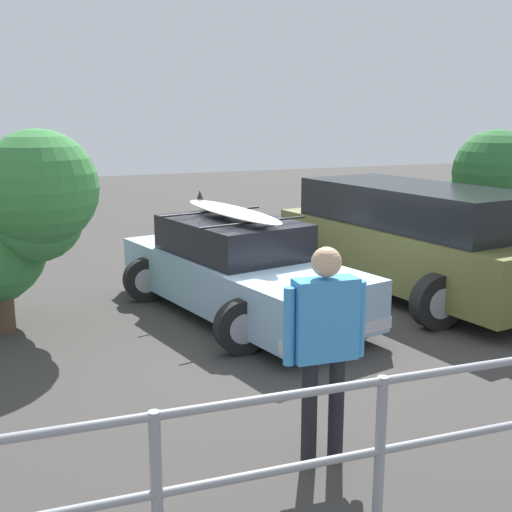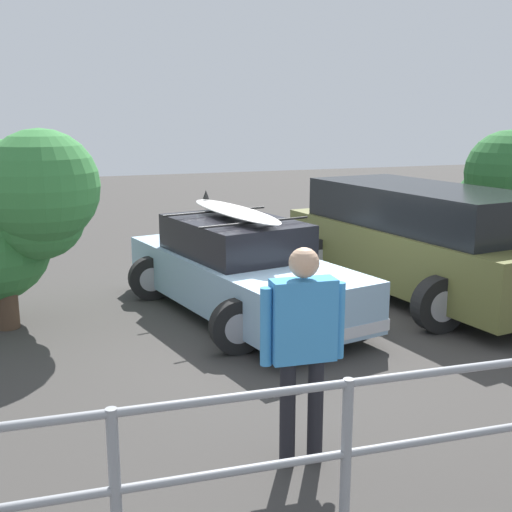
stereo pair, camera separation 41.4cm
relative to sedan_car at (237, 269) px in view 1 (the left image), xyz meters
name	(u,v)px [view 1 (the left image)]	position (x,y,z in m)	size (l,w,h in m)	color
ground_plane	(278,329)	(-0.23, 0.84, -0.64)	(44.00, 44.00, 0.02)	#383533
sedan_car	(237,269)	(0.00, 0.00, 0.00)	(2.75, 4.48, 1.60)	#8CADC6
suv_car	(412,238)	(-2.84, 0.13, 0.24)	(2.86, 5.05, 1.69)	brown
person_bystander	(325,335)	(0.83, 3.92, 0.43)	(0.68, 0.24, 1.76)	black
bush_near_left	(11,215)	(2.86, -0.46, 0.88)	(2.21, 2.18, 2.58)	#4C3828
bush_near_right	(494,196)	(-4.89, -0.36, 0.73)	(2.10, 1.78, 2.50)	#4C3828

